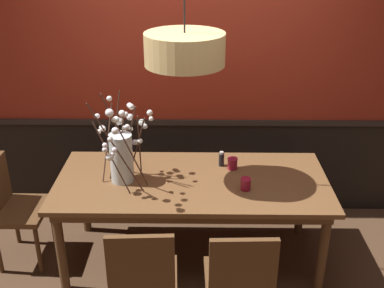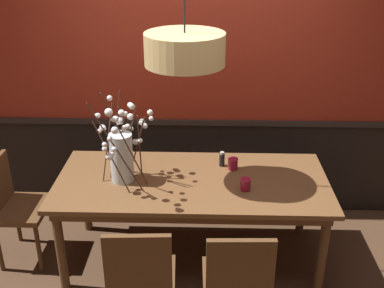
{
  "view_description": "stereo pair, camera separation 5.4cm",
  "coord_description": "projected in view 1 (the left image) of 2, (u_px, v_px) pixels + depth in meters",
  "views": [
    {
      "loc": [
        0.04,
        -3.2,
        2.54
      ],
      "look_at": [
        0.0,
        0.0,
        1.05
      ],
      "focal_mm": 44.32,
      "sensor_mm": 36.0,
      "label": 1
    },
    {
      "loc": [
        0.1,
        -3.2,
        2.54
      ],
      "look_at": [
        0.0,
        0.0,
        1.05
      ],
      "focal_mm": 44.32,
      "sensor_mm": 36.0,
      "label": 2
    }
  ],
  "objects": [
    {
      "name": "chair_near_side_right",
      "position": [
        240.0,
        281.0,
        2.95
      ],
      "size": [
        0.44,
        0.44,
        0.92
      ],
      "color": "brown",
      "rests_on": "ground"
    },
    {
      "name": "chair_far_side_right",
      "position": [
        225.0,
        154.0,
        4.53
      ],
      "size": [
        0.45,
        0.43,
        0.96
      ],
      "color": "brown",
      "rests_on": "ground"
    },
    {
      "name": "condiment_bottle",
      "position": [
        221.0,
        159.0,
        3.84
      ],
      "size": [
        0.04,
        0.04,
        0.12
      ],
      "color": "black",
      "rests_on": "dining_table"
    },
    {
      "name": "ground_plane",
      "position": [
        192.0,
        257.0,
        3.97
      ],
      "size": [
        24.0,
        24.0,
        0.0
      ],
      "primitive_type": "plane",
      "color": "#4C3321"
    },
    {
      "name": "candle_holder_nearer_edge",
      "position": [
        232.0,
        163.0,
        3.8
      ],
      "size": [
        0.08,
        0.08,
        0.09
      ],
      "color": "maroon",
      "rests_on": "dining_table"
    },
    {
      "name": "vase_with_blossoms",
      "position": [
        122.0,
        155.0,
        3.54
      ],
      "size": [
        0.46,
        0.64,
        0.76
      ],
      "color": "silver",
      "rests_on": "dining_table"
    },
    {
      "name": "pendant_lamp",
      "position": [
        185.0,
        49.0,
        3.25
      ],
      "size": [
        0.56,
        0.56,
        1.14
      ],
      "color": "tan"
    },
    {
      "name": "candle_holder_nearer_center",
      "position": [
        246.0,
        184.0,
        3.5
      ],
      "size": [
        0.08,
        0.08,
        0.09
      ],
      "color": "maroon",
      "rests_on": "dining_table"
    },
    {
      "name": "chair_head_west_end",
      "position": [
        13.0,
        205.0,
        3.77
      ],
      "size": [
        0.38,
        0.46,
        0.88
      ],
      "color": "brown",
      "rests_on": "ground"
    },
    {
      "name": "chair_far_side_left",
      "position": [
        161.0,
        153.0,
        4.58
      ],
      "size": [
        0.44,
        0.44,
        0.95
      ],
      "color": "brown",
      "rests_on": "ground"
    },
    {
      "name": "dining_table",
      "position": [
        192.0,
        188.0,
        3.69
      ],
      "size": [
        2.1,
        0.96,
        0.75
      ],
      "color": "brown",
      "rests_on": "ground"
    },
    {
      "name": "back_wall",
      "position": [
        193.0,
        70.0,
        4.14
      ],
      "size": [
        5.01,
        0.14,
        2.78
      ],
      "color": "black",
      "rests_on": "ground"
    },
    {
      "name": "chair_near_side_left",
      "position": [
        143.0,
        280.0,
        2.95
      ],
      "size": [
        0.44,
        0.45,
        0.94
      ],
      "color": "brown",
      "rests_on": "ground"
    }
  ]
}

